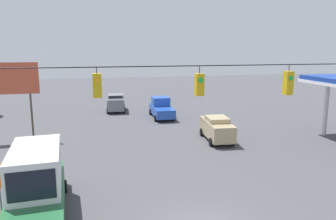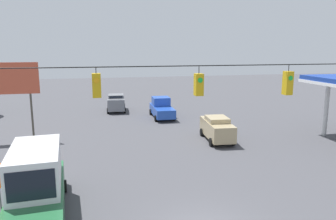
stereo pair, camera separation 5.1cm
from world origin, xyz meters
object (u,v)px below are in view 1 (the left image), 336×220
(box_truck_green_parked_shoulder, at_px, (37,183))
(traffic_cone_nearest, at_px, (46,188))
(roadside_billboard, at_px, (6,83))
(traffic_cone_second, at_px, (54,166))
(sedan_grey_withflow_deep, at_px, (116,103))
(traffic_cone_third, at_px, (55,153))
(sedan_tan_oncoming_far, at_px, (217,128))
(pickup_truck_blue_oncoming_deep, at_px, (161,108))
(overhead_signal_span, at_px, (200,119))

(box_truck_green_parked_shoulder, distance_m, traffic_cone_nearest, 2.50)
(traffic_cone_nearest, relative_size, roadside_billboard, 0.09)
(traffic_cone_second, height_order, roadside_billboard, roadside_billboard)
(sedan_grey_withflow_deep, bearing_deg, traffic_cone_nearest, 76.35)
(box_truck_green_parked_shoulder, xyz_separation_m, traffic_cone_third, (0.08, -7.91, -1.20))
(traffic_cone_nearest, height_order, roadside_billboard, roadside_billboard)
(sedan_tan_oncoming_far, bearing_deg, roadside_billboard, -12.54)
(sedan_grey_withflow_deep, height_order, traffic_cone_third, sedan_grey_withflow_deep)
(box_truck_green_parked_shoulder, bearing_deg, traffic_cone_nearest, -91.07)
(traffic_cone_nearest, bearing_deg, traffic_cone_second, -91.39)
(traffic_cone_second, bearing_deg, pickup_truck_blue_oncoming_deep, -125.13)
(sedan_tan_oncoming_far, relative_size, traffic_cone_third, 7.91)
(overhead_signal_span, bearing_deg, sedan_tan_oncoming_far, -115.13)
(overhead_signal_span, height_order, traffic_cone_nearest, overhead_signal_span)
(sedan_tan_oncoming_far, xyz_separation_m, traffic_cone_nearest, (12.12, 7.10, -0.71))
(sedan_tan_oncoming_far, distance_m, pickup_truck_blue_oncoming_deep, 9.92)
(roadside_billboard, bearing_deg, traffic_cone_nearest, 110.33)
(traffic_cone_nearest, relative_size, traffic_cone_second, 1.00)
(traffic_cone_nearest, bearing_deg, sedan_tan_oncoming_far, -149.62)
(traffic_cone_second, relative_size, roadside_billboard, 0.09)
(traffic_cone_second, height_order, traffic_cone_third, same)
(traffic_cone_third, bearing_deg, roadside_billboard, -52.30)
(sedan_tan_oncoming_far, distance_m, traffic_cone_third, 12.34)
(traffic_cone_third, relative_size, roadside_billboard, 0.09)
(box_truck_green_parked_shoulder, height_order, traffic_cone_second, box_truck_green_parked_shoulder)
(traffic_cone_nearest, bearing_deg, traffic_cone_third, -88.74)
(pickup_truck_blue_oncoming_deep, relative_size, traffic_cone_third, 8.82)
(sedan_grey_withflow_deep, distance_m, traffic_cone_nearest, 21.91)
(pickup_truck_blue_oncoming_deep, xyz_separation_m, traffic_cone_third, (9.77, 10.99, -0.68))
(traffic_cone_second, bearing_deg, overhead_signal_span, 131.95)
(overhead_signal_span, distance_m, roadside_billboard, 18.43)
(sedan_tan_oncoming_far, height_order, traffic_cone_nearest, sedan_tan_oncoming_far)
(sedan_tan_oncoming_far, xyz_separation_m, roadside_billboard, (16.07, -3.57, 3.63))
(sedan_tan_oncoming_far, bearing_deg, traffic_cone_second, 18.31)
(sedan_tan_oncoming_far, xyz_separation_m, box_truck_green_parked_shoulder, (12.16, 9.30, 0.49))
(traffic_cone_second, bearing_deg, box_truck_green_parked_shoulder, 88.74)
(sedan_grey_withflow_deep, xyz_separation_m, traffic_cone_nearest, (5.17, 21.28, -0.73))
(roadside_billboard, bearing_deg, traffic_cone_second, 118.07)
(pickup_truck_blue_oncoming_deep, distance_m, traffic_cone_third, 14.72)
(overhead_signal_span, distance_m, traffic_cone_third, 12.88)
(overhead_signal_span, bearing_deg, traffic_cone_third, -55.56)
(overhead_signal_span, relative_size, pickup_truck_blue_oncoming_deep, 3.60)
(traffic_cone_third, bearing_deg, traffic_cone_nearest, 91.26)
(sedan_grey_withflow_deep, distance_m, pickup_truck_blue_oncoming_deep, 6.39)
(box_truck_green_parked_shoulder, bearing_deg, overhead_signal_span, 162.64)
(box_truck_green_parked_shoulder, distance_m, sedan_grey_withflow_deep, 24.05)
(box_truck_green_parked_shoulder, relative_size, sedan_grey_withflow_deep, 1.63)
(traffic_cone_third, xyz_separation_m, roadside_billboard, (3.83, -4.96, 4.34))
(box_truck_green_parked_shoulder, distance_m, roadside_billboard, 13.81)
(sedan_grey_withflow_deep, relative_size, roadside_billboard, 0.67)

